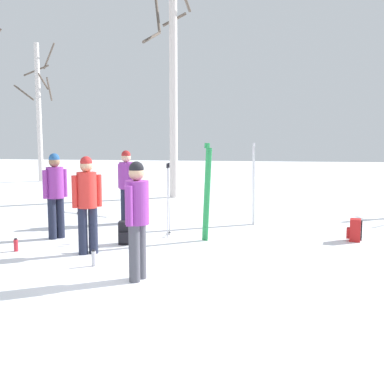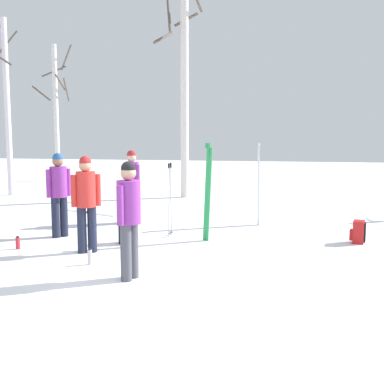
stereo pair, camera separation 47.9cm
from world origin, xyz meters
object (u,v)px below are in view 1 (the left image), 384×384
object	(u,v)px
ski_pair_planted_1	(254,184)
backpack_2	(355,230)
person_3	(55,190)
ski_poles_0	(168,198)
person_2	(126,182)
ski_pair_lying_1	(82,214)
birch_tree_2	(173,84)
birch_tree_0	(39,109)
ski_pair_planted_0	(207,193)
person_0	(87,199)
person_1	(137,213)
water_bottle_1	(94,258)
water_bottle_0	(16,245)
backpack_1	(126,233)

from	to	relation	value
ski_pair_planted_1	backpack_2	world-z (taller)	ski_pair_planted_1
person_3	ski_poles_0	distance (m)	2.26
person_2	ski_pair_lying_1	world-z (taller)	person_2
person_3	birch_tree_2	xyz separation A→B (m)	(1.20, 6.48, 2.71)
person_2	ski_pair_lying_1	distance (m)	2.12
person_2	birch_tree_0	bearing A→B (deg)	125.42
ski_pair_planted_1	ski_pair_planted_0	bearing A→B (deg)	-114.80
person_0	person_2	world-z (taller)	same
person_1	ski_pair_planted_1	xyz separation A→B (m)	(1.58, 4.55, -0.04)
person_0	birch_tree_2	xyz separation A→B (m)	(0.12, 7.58, 2.71)
person_3	ski_pair_planted_0	bearing A→B (deg)	3.91
person_3	ski_poles_0	size ratio (longest dim) A/B	1.14
ski_pair_planted_0	birch_tree_2	size ratio (longest dim) A/B	0.27
person_2	person_3	xyz separation A→B (m)	(-0.96, -1.77, 0.00)
ski_pair_planted_0	backpack_2	bearing A→B (deg)	7.71
ski_pair_planted_1	ski_pair_lying_1	world-z (taller)	ski_pair_planted_1
ski_poles_0	birch_tree_2	size ratio (longest dim) A/B	0.21
ski_pair_planted_0	ski_pair_lying_1	size ratio (longest dim) A/B	1.08
person_2	water_bottle_1	world-z (taller)	person_2
water_bottle_0	person_3	bearing A→B (deg)	76.00
ski_pair_lying_1	water_bottle_0	distance (m)	3.99
ski_pair_planted_0	birch_tree_2	bearing A→B (deg)	106.25
person_1	person_3	xyz separation A→B (m)	(-2.32, 2.45, 0.00)
person_0	ski_poles_0	size ratio (longest dim) A/B	1.14
backpack_1	ski_pair_lying_1	bearing A→B (deg)	123.63
water_bottle_0	water_bottle_1	size ratio (longest dim) A/B	0.89
ski_poles_0	ski_pair_planted_1	bearing A→B (deg)	43.61
ski_pair_lying_1	birch_tree_2	size ratio (longest dim) A/B	0.25
person_2	person_1	bearing A→B (deg)	-72.12
person_2	ski_pair_planted_1	bearing A→B (deg)	6.38
person_3	backpack_2	size ratio (longest dim) A/B	3.90
ski_pair_planted_1	backpack_1	bearing A→B (deg)	-134.79
ski_pair_lying_1	person_2	bearing A→B (deg)	-35.44
person_1	ski_pair_planted_0	xyz separation A→B (m)	(0.70, 2.65, -0.03)
person_2	ski_pair_planted_1	size ratio (longest dim) A/B	0.91
person_1	backpack_2	bearing A→B (deg)	40.34
ski_poles_0	ski_pair_lying_1	bearing A→B (deg)	139.39
ski_pair_lying_1	water_bottle_1	world-z (taller)	water_bottle_1
ski_pair_planted_1	water_bottle_0	size ratio (longest dim) A/B	8.02
water_bottle_1	person_1	bearing A→B (deg)	-34.55
backpack_2	water_bottle_1	world-z (taller)	backpack_2
person_1	water_bottle_1	world-z (taller)	person_1
person_1	ski_pair_planted_0	world-z (taller)	ski_pair_planted_0
ski_pair_planted_0	water_bottle_0	xyz separation A→B (m)	(-3.30, -1.32, -0.84)
water_bottle_1	birch_tree_2	xyz separation A→B (m)	(-0.24, 8.32, 3.57)
ski_pair_planted_0	backpack_1	xyz separation A→B (m)	(-1.50, -0.50, -0.74)
person_2	ski_pair_lying_1	bearing A→B (deg)	144.56
person_3	backpack_1	distance (m)	1.73
ski_pair_planted_0	ski_pair_planted_1	bearing A→B (deg)	65.20
ski_pair_planted_1	ski_poles_0	bearing A→B (deg)	-136.39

